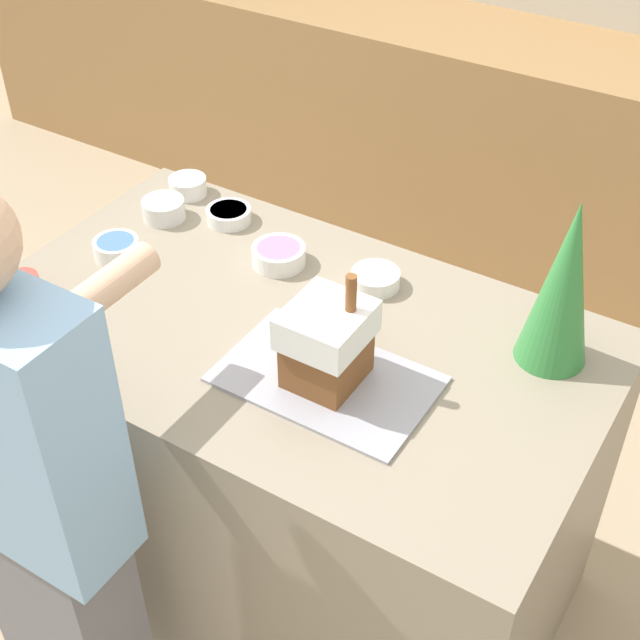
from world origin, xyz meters
The scene contains 14 objects.
ground_plane centered at (0.00, 0.00, 0.00)m, with size 12.00×12.00×0.00m, color tan.
back_cabinet_block centered at (0.00, 1.97, 0.47)m, with size 6.00×0.60×0.93m.
kitchen_island centered at (0.00, 0.00, 0.47)m, with size 1.48×0.87×0.95m.
baking_tray centered at (0.17, -0.11, 0.95)m, with size 0.47×0.29×0.01m.
gingerbread_house centered at (0.17, -0.11, 1.06)m, with size 0.16×0.18×0.27m.
decorative_tree centered at (0.55, 0.23, 1.15)m, with size 0.16×0.16×0.41m.
candy_bowl_far_left centered at (-0.54, 0.01, 0.97)m, with size 0.12×0.12×0.05m.
candy_bowl_near_tray_right centered at (0.09, 0.25, 0.97)m, with size 0.12×0.12×0.04m.
candy_bowl_beside_tree centered at (-0.17, 0.20, 0.97)m, with size 0.14×0.14×0.05m.
candy_bowl_far_right centered at (-0.40, 0.30, 0.97)m, with size 0.12×0.12×0.04m.
candy_bowl_behind_tray centered at (-0.56, 0.22, 0.98)m, with size 0.12×0.12×0.05m.
candy_bowl_near_tray_left centered at (-0.58, 0.35, 0.98)m, with size 0.11×0.11×0.05m.
mug centered at (-0.59, -0.26, 0.99)m, with size 0.08×0.08×0.08m.
person centered at (-0.20, -0.63, 0.82)m, with size 0.42×0.52×1.59m.
Camera 1 is at (0.91, -1.33, 2.28)m, focal length 50.00 mm.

